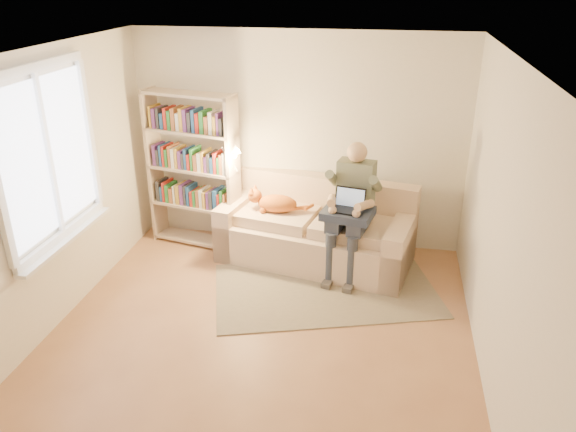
% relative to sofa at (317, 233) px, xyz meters
% --- Properties ---
extents(floor, '(4.50, 4.50, 0.00)m').
position_rel_sofa_xyz_m(floor, '(-0.32, -1.74, -0.34)').
color(floor, '#986745').
rests_on(floor, ground).
extents(ceiling, '(4.00, 4.50, 0.02)m').
position_rel_sofa_xyz_m(ceiling, '(-0.32, -1.74, 2.26)').
color(ceiling, white).
rests_on(ceiling, wall_back).
extents(wall_left, '(0.02, 4.50, 2.60)m').
position_rel_sofa_xyz_m(wall_left, '(-2.32, -1.74, 0.96)').
color(wall_left, silver).
rests_on(wall_left, floor).
extents(wall_right, '(0.02, 4.50, 2.60)m').
position_rel_sofa_xyz_m(wall_right, '(1.68, -1.74, 0.96)').
color(wall_right, silver).
rests_on(wall_right, floor).
extents(wall_back, '(4.00, 0.02, 2.60)m').
position_rel_sofa_xyz_m(wall_back, '(-0.32, 0.51, 0.96)').
color(wall_back, silver).
rests_on(wall_back, floor).
extents(wall_front, '(4.00, 0.02, 2.60)m').
position_rel_sofa_xyz_m(wall_front, '(-0.32, -3.99, 0.96)').
color(wall_front, silver).
rests_on(wall_front, floor).
extents(window, '(0.12, 1.52, 1.69)m').
position_rel_sofa_xyz_m(window, '(-2.26, -1.54, 1.03)').
color(window, white).
rests_on(window, wall_left).
extents(sofa, '(2.36, 1.41, 0.94)m').
position_rel_sofa_xyz_m(sofa, '(0.00, 0.00, 0.00)').
color(sofa, beige).
rests_on(sofa, floor).
extents(person, '(0.51, 0.70, 1.51)m').
position_rel_sofa_xyz_m(person, '(0.41, -0.25, 0.52)').
color(person, slate).
rests_on(person, sofa).
extents(cat, '(0.72, 0.33, 0.26)m').
position_rel_sofa_xyz_m(cat, '(-0.55, -0.03, 0.37)').
color(cat, orange).
rests_on(cat, sofa).
extents(blanket, '(0.60, 0.53, 0.09)m').
position_rel_sofa_xyz_m(blanket, '(0.39, -0.38, 0.45)').
color(blanket, '#242D40').
rests_on(blanket, person).
extents(laptop, '(0.38, 0.32, 0.30)m').
position_rel_sofa_xyz_m(laptop, '(0.39, -0.37, 0.55)').
color(laptop, black).
rests_on(laptop, blanket).
extents(bookshelf, '(1.26, 0.60, 1.93)m').
position_rel_sofa_xyz_m(bookshelf, '(-1.54, 0.15, 0.72)').
color(bookshelf, tan).
rests_on(bookshelf, floor).
extents(rug, '(2.67, 2.04, 0.01)m').
position_rel_sofa_xyz_m(rug, '(0.20, -0.71, -0.34)').
color(rug, gray).
rests_on(rug, floor).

